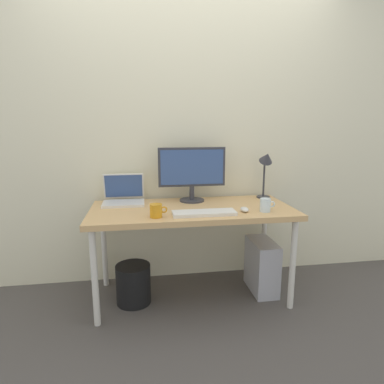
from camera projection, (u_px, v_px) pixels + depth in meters
The scene contains 12 objects.
ground_plane at pixel (192, 295), 2.58m from camera, with size 6.00×6.00×0.00m, color #4C4742.
back_wall at pixel (185, 128), 2.70m from camera, with size 4.40×0.04×2.60m, color beige.
desk at pixel (192, 215), 2.44m from camera, with size 1.51×0.69×0.72m.
monitor at pixel (192, 171), 2.59m from camera, with size 0.54×0.20×0.44m.
laptop at pixel (124, 196), 2.56m from camera, with size 0.32×0.27×0.23m.
desk_lamp at pixel (266, 165), 2.67m from camera, with size 0.11×0.16×0.41m.
keyboard at pixel (204, 213), 2.24m from camera, with size 0.44×0.14×0.02m, color silver.
mouse at pixel (245, 209), 2.31m from camera, with size 0.06×0.09×0.03m, color silver.
coffee_mug at pixel (156, 211), 2.17m from camera, with size 0.12×0.08×0.09m.
glass_cup at pixel (266, 205), 2.31m from camera, with size 0.11×0.08×0.10m.
computer_tower at pixel (262, 266), 2.62m from camera, with size 0.18×0.36×0.42m, color #B2B2B7.
wastebasket at pixel (133, 284), 2.45m from camera, with size 0.26×0.26×0.30m, color black.
Camera 1 is at (-0.36, -2.33, 1.33)m, focal length 30.28 mm.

